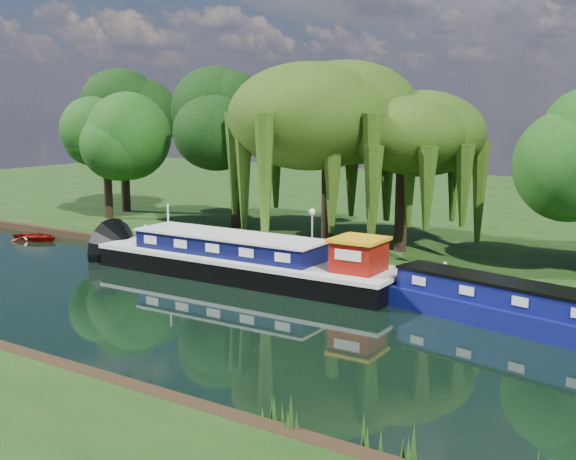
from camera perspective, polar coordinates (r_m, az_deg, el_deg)
The scene contains 13 objects.
ground at distance 31.86m, azimuth -8.99°, elevation -5.85°, with size 120.00×120.00×0.00m, color black.
far_bank at distance 60.75m, azimuth 13.31°, elevation 1.73°, with size 120.00×52.00×0.45m, color black.
dutch_barge at distance 36.02m, azimuth -3.33°, elevation -2.48°, with size 16.68×4.11×3.50m.
narrowboat at distance 29.86m, azimuth 16.60°, elevation -5.87°, with size 13.19×4.67×1.90m.
red_dinghy at distance 48.95m, azimuth -19.25°, elevation -0.75°, with size 2.22×3.11×0.64m, color maroon.
willow_left at distance 41.43m, azimuth 3.20°, elevation 8.78°, with size 8.42×8.42×10.09m.
willow_right at distance 40.30m, azimuth 9.07°, elevation 6.56°, with size 6.60×6.60×8.04m.
tree_far_left at distance 53.52m, azimuth -14.20°, elevation 7.25°, with size 5.38×5.38×8.66m.
tree_far_back at distance 56.52m, azimuth -12.90°, elevation 8.27°, with size 5.77×5.77×9.71m.
tree_far_mid at distance 47.70m, azimuth -4.22°, elevation 8.09°, with size 5.90×5.90×9.65m.
lamppost at distance 39.23m, azimuth 1.91°, elevation 0.86°, with size 0.36×0.36×2.56m.
mooring_posts at distance 38.31m, azimuth -1.03°, elevation -1.59°, with size 19.16×0.16×1.00m.
reeds_near at distance 21.98m, azimuth -9.25°, elevation -11.68°, with size 33.70×1.50×1.10m.
Camera 1 is at (20.98, -22.39, 8.59)m, focal length 45.00 mm.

